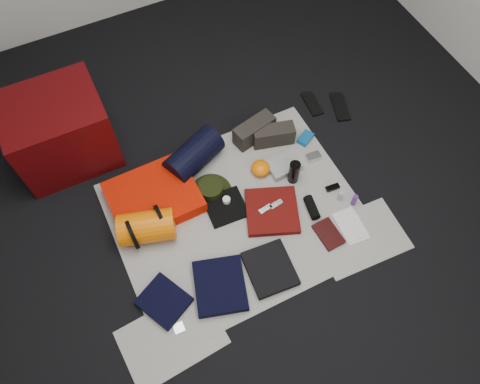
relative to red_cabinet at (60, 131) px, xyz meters
name	(u,v)px	position (x,y,z in m)	size (l,w,h in m)	color
floor	(238,216)	(0.85, -0.98, -0.28)	(4.50, 4.50, 0.02)	black
newspaper_mat	(238,215)	(0.85, -0.98, -0.26)	(1.60, 1.30, 0.01)	beige
newspaper_sheet_front_left	(172,337)	(0.15, -1.53, -0.27)	(0.58, 0.40, 0.00)	beige
newspaper_sheet_front_right	(360,238)	(1.50, -1.48, -0.27)	(0.58, 0.40, 0.00)	beige
red_cabinet	(60,131)	(0.00, 0.00, 0.00)	(0.64, 0.54, 0.54)	#4B0507
sleeping_pad	(154,197)	(0.40, -0.64, -0.21)	(0.58, 0.47, 0.11)	red
stuff_sack	(147,227)	(0.27, -0.85, -0.16)	(0.21, 0.21, 0.35)	orange
sack_strap_left	(132,233)	(0.17, -0.85, -0.15)	(0.22, 0.22, 0.03)	black
sack_strap_right	(161,221)	(0.37, -0.85, -0.15)	(0.22, 0.22, 0.03)	black
navy_duffel	(194,155)	(0.76, -0.48, -0.15)	(0.22, 0.22, 0.41)	black
boonie_brim	(211,192)	(0.77, -0.74, -0.26)	(0.29, 0.29, 0.01)	black
boonie_crown	(211,189)	(0.77, -0.74, -0.22)	(0.17, 0.17, 0.07)	black
hiking_boot_left	(254,130)	(1.25, -0.45, -0.18)	(0.32, 0.12, 0.16)	#2D2923
hiking_boot_right	(273,135)	(1.36, -0.55, -0.19)	(0.30, 0.11, 0.15)	#2D2923
flip_flop_left	(312,103)	(1.80, -0.37, -0.26)	(0.09, 0.24, 0.01)	black
flip_flop_right	(340,107)	(1.97, -0.49, -0.26)	(0.10, 0.27, 0.02)	black
trousers_navy_a	(164,301)	(0.19, -1.32, -0.24)	(0.24, 0.27, 0.04)	black
trousers_navy_b	(220,286)	(0.54, -1.38, -0.23)	(0.31, 0.35, 0.05)	black
trousers_charcoal	(270,269)	(0.87, -1.42, -0.24)	(0.28, 0.32, 0.05)	black
black_tshirt	(226,207)	(0.81, -0.90, -0.25)	(0.26, 0.24, 0.03)	black
red_shirt	(272,211)	(1.07, -1.07, -0.24)	(0.34, 0.34, 0.05)	#5A0C09
orange_stuff_sack	(261,168)	(1.15, -0.74, -0.22)	(0.14, 0.14, 0.09)	orange
first_aid_pouch	(283,165)	(1.31, -0.78, -0.23)	(0.22, 0.17, 0.06)	gray
water_bottle	(294,172)	(1.33, -0.90, -0.17)	(0.08, 0.08, 0.19)	black
speaker	(312,208)	(1.32, -1.16, -0.23)	(0.06, 0.06, 0.17)	black
compact_camera	(313,157)	(1.54, -0.81, -0.24)	(0.10, 0.06, 0.04)	silver
cyan_case	(305,138)	(1.57, -0.64, -0.24)	(0.12, 0.08, 0.04)	#0F5693
toiletry_purple	(354,200)	(1.60, -1.25, -0.21)	(0.03, 0.03, 0.10)	#4E2578
toiletry_clear	(340,196)	(1.53, -1.18, -0.22)	(0.03, 0.03, 0.09)	#ACB0AB
paperback_book	(328,234)	(1.32, -1.37, -0.25)	(0.13, 0.20, 0.03)	black
map_booklet	(350,225)	(1.49, -1.38, -0.26)	(0.16, 0.23, 0.01)	silver
map_printout	(353,229)	(1.49, -1.41, -0.26)	(0.15, 0.20, 0.01)	silver
sunglasses	(333,188)	(1.54, -1.09, -0.25)	(0.10, 0.04, 0.02)	black
key_cluster	(179,328)	(0.21, -1.50, -0.26)	(0.06, 0.06, 0.01)	silver
tape_roll	(226,200)	(0.83, -0.87, -0.22)	(0.05, 0.05, 0.04)	white
energy_bar_a	(265,209)	(1.03, -1.05, -0.21)	(0.10, 0.04, 0.01)	silver
energy_bar_b	(276,204)	(1.11, -1.05, -0.21)	(0.10, 0.04, 0.01)	silver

